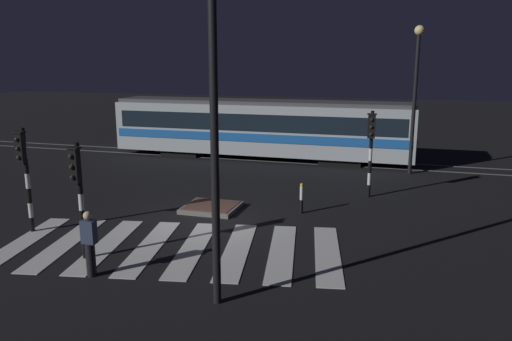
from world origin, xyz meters
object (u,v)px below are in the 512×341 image
(traffic_light_corner_far_right, at_px, (371,141))
(tram, at_px, (260,127))
(street_lamp_near_kerb, at_px, (209,90))
(bollard_island_edge, at_px, (301,198))
(traffic_light_corner_near_left, at_px, (24,165))
(street_lamp_trackside_right, at_px, (416,82))
(traffic_light_kerb_mid_left, at_px, (78,184))
(pedestrian_waiting_at_kerb, at_px, (90,243))

(traffic_light_corner_far_right, relative_size, tram, 0.21)
(street_lamp_near_kerb, height_order, bollard_island_edge, street_lamp_near_kerb)
(traffic_light_corner_far_right, relative_size, street_lamp_near_kerb, 0.46)
(traffic_light_corner_near_left, relative_size, bollard_island_edge, 3.01)
(traffic_light_corner_far_right, distance_m, street_lamp_trackside_right, 5.38)
(street_lamp_trackside_right, bearing_deg, traffic_light_kerb_mid_left, -122.58)
(street_lamp_near_kerb, bearing_deg, bollard_island_edge, 86.55)
(street_lamp_near_kerb, bearing_deg, traffic_light_corner_near_left, 158.45)
(traffic_light_corner_far_right, relative_size, bollard_island_edge, 3.12)
(street_lamp_trackside_right, bearing_deg, pedestrian_waiting_at_kerb, -118.42)
(traffic_light_corner_far_right, relative_size, pedestrian_waiting_at_kerb, 2.02)
(traffic_light_corner_near_left, relative_size, pedestrian_waiting_at_kerb, 1.96)
(street_lamp_near_kerb, height_order, pedestrian_waiting_at_kerb, street_lamp_near_kerb)
(traffic_light_corner_near_left, height_order, street_lamp_trackside_right, street_lamp_trackside_right)
(street_lamp_near_kerb, bearing_deg, street_lamp_trackside_right, 74.38)
(traffic_light_corner_near_left, relative_size, tram, 0.20)
(traffic_light_kerb_mid_left, distance_m, street_lamp_trackside_right, 16.16)
(street_lamp_trackside_right, distance_m, bollard_island_edge, 9.27)
(traffic_light_corner_far_right, distance_m, bollard_island_edge, 3.98)
(traffic_light_kerb_mid_left, height_order, tram, tram)
(tram, bearing_deg, street_lamp_near_kerb, -77.12)
(street_lamp_trackside_right, bearing_deg, street_lamp_near_kerb, -105.62)
(tram, bearing_deg, traffic_light_corner_far_right, -45.60)
(tram, bearing_deg, bollard_island_edge, -65.51)
(traffic_light_corner_far_right, xyz_separation_m, bollard_island_edge, (-2.15, -2.87, -1.72))
(tram, relative_size, pedestrian_waiting_at_kerb, 9.80)
(traffic_light_corner_far_right, bearing_deg, traffic_light_kerb_mid_left, -128.60)
(street_lamp_near_kerb, distance_m, bollard_island_edge, 8.55)
(street_lamp_trackside_right, bearing_deg, traffic_light_corner_far_right, -108.79)
(traffic_light_corner_near_left, bearing_deg, street_lamp_trackside_right, 46.18)
(street_lamp_trackside_right, relative_size, pedestrian_waiting_at_kerb, 4.03)
(traffic_light_corner_far_right, height_order, pedestrian_waiting_at_kerb, traffic_light_corner_far_right)
(traffic_light_corner_near_left, relative_size, street_lamp_near_kerb, 0.44)
(street_lamp_near_kerb, relative_size, tram, 0.45)
(bollard_island_edge, bearing_deg, street_lamp_near_kerb, -93.45)
(traffic_light_kerb_mid_left, height_order, street_lamp_near_kerb, street_lamp_near_kerb)
(bollard_island_edge, bearing_deg, traffic_light_corner_far_right, 53.20)
(bollard_island_edge, bearing_deg, traffic_light_kerb_mid_left, -129.43)
(traffic_light_corner_far_right, bearing_deg, bollard_island_edge, -126.80)
(traffic_light_corner_far_right, bearing_deg, pedestrian_waiting_at_kerb, -122.57)
(traffic_light_kerb_mid_left, relative_size, street_lamp_near_kerb, 0.43)
(bollard_island_edge, bearing_deg, pedestrian_waiting_at_kerb, -120.65)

